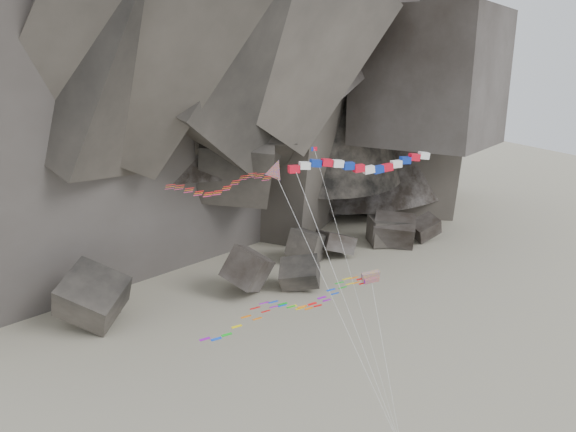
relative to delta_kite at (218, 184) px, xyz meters
name	(u,v)px	position (x,y,z in m)	size (l,w,h in m)	color
boulder_field	(258,266)	(14.63, 28.40, -19.90)	(76.91, 18.39, 8.40)	#47423F
delta_kite	(218,184)	(0.00, 0.00, 0.00)	(15.48, 12.44, 22.01)	red
banner_kite	(362,166)	(8.94, -6.82, 2.00)	(11.21, 5.56, 23.18)	red
parafoil_kite	(287,305)	(2.17, -8.16, -7.29)	(15.92, 4.11, 14.22)	yellow
pennant_kite	(341,241)	(7.88, -5.84, -4.06)	(4.52, 7.64, 23.49)	red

